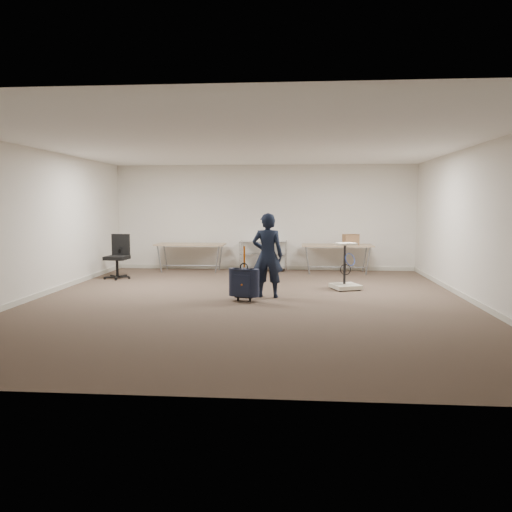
{
  "coord_description": "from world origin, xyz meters",
  "views": [
    {
      "loc": [
        0.84,
        -8.87,
        1.77
      ],
      "look_at": [
        0.11,
        0.3,
        0.8
      ],
      "focal_mm": 35.0,
      "sensor_mm": 36.0,
      "label": 1
    }
  ],
  "objects": [
    {
      "name": "folding_table_right",
      "position": [
        1.9,
        3.95,
        0.68
      ],
      "size": [
        1.8,
        0.75,
        0.73
      ],
      "color": "#8C7256",
      "rests_on": "ground"
    },
    {
      "name": "ground",
      "position": [
        0.0,
        0.0,
        0.0
      ],
      "size": [
        9.0,
        9.0,
        0.0
      ],
      "primitive_type": "plane",
      "color": "#493A2C",
      "rests_on": "ground"
    },
    {
      "name": "folding_table_left",
      "position": [
        -1.9,
        3.95,
        0.68
      ],
      "size": [
        1.8,
        0.75,
        0.73
      ],
      "color": "#8C7256",
      "rests_on": "ground"
    },
    {
      "name": "person",
      "position": [
        0.32,
        0.47,
        0.8
      ],
      "size": [
        0.61,
        0.42,
        1.6
      ],
      "primitive_type": "imported",
      "rotation": [
        0.0,
        0.0,
        3.07
      ],
      "color": "black",
      "rests_on": "ground"
    },
    {
      "name": "suitcase",
      "position": [
        -0.09,
        0.04,
        0.34
      ],
      "size": [
        0.41,
        0.3,
        1.01
      ],
      "color": "black",
      "rests_on": "ground"
    },
    {
      "name": "cardboard_box",
      "position": [
        2.23,
        3.86,
        0.87
      ],
      "size": [
        0.42,
        0.35,
        0.27
      ],
      "primitive_type": "cube",
      "rotation": [
        0.0,
        0.0,
        0.24
      ],
      "color": "#A0844A",
      "rests_on": "folding_table_right"
    },
    {
      "name": "wire_shelf",
      "position": [
        0.0,
        4.2,
        0.44
      ],
      "size": [
        1.22,
        0.47,
        0.8
      ],
      "color": "silver",
      "rests_on": "ground"
    },
    {
      "name": "equipment_cart",
      "position": [
        1.88,
        1.47,
        0.25
      ],
      "size": [
        0.68,
        0.68,
        0.97
      ],
      "color": "white",
      "rests_on": "ground"
    },
    {
      "name": "office_chair",
      "position": [
        -3.37,
        2.6,
        0.32
      ],
      "size": [
        0.64,
        0.64,
        1.05
      ],
      "color": "black",
      "rests_on": "ground"
    },
    {
      "name": "room_shell",
      "position": [
        0.0,
        1.38,
        0.05
      ],
      "size": [
        8.0,
        9.0,
        9.0
      ],
      "color": "silver",
      "rests_on": "ground"
    }
  ]
}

